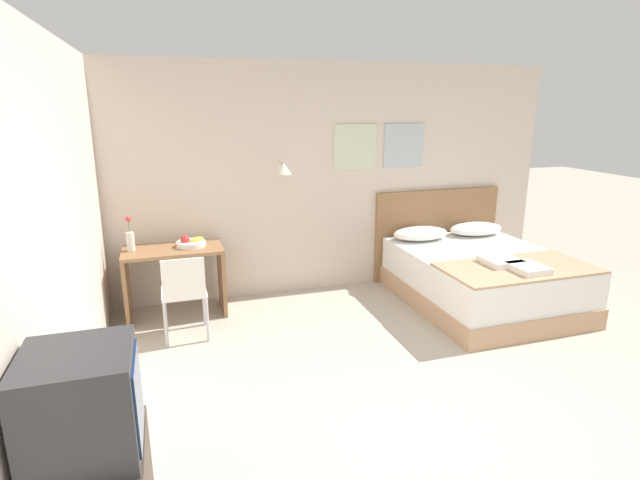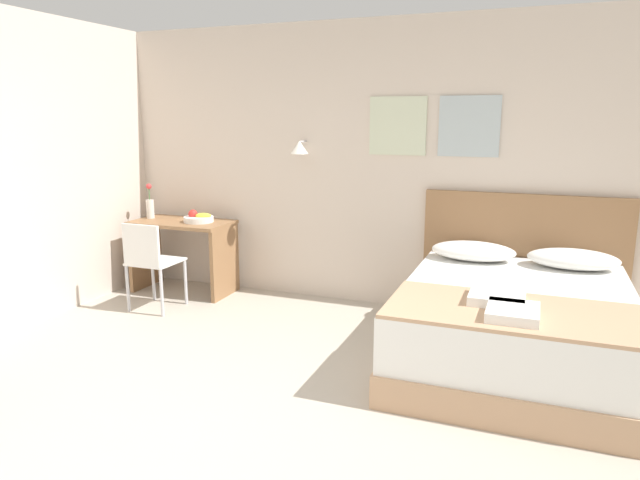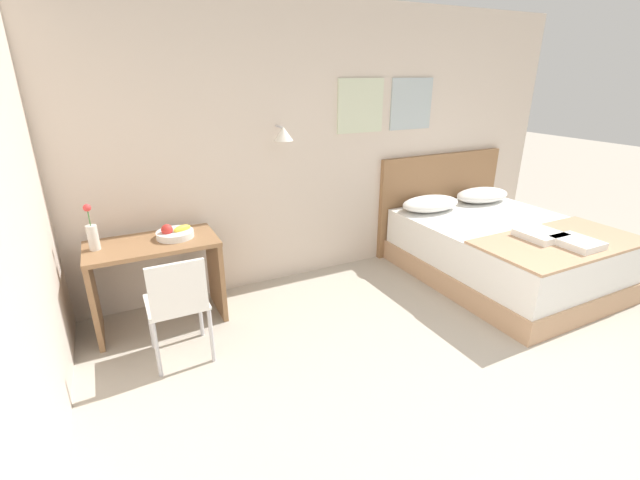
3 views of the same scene
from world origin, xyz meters
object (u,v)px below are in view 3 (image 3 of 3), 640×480
headboard (439,201)px  pillow_left (430,204)px  throw_blanket (561,242)px  desk (156,269)px  folded_towel_near_foot (540,235)px  folded_towel_mid_bed (577,243)px  desk_chair (178,301)px  flower_vase (92,234)px  pillow_right (482,195)px  fruit_bowl (175,233)px  bed (504,252)px

headboard → pillow_left: bearing=-144.0°
throw_blanket → desk: (-3.28, 1.28, -0.10)m
throw_blanket → folded_towel_near_foot: 0.18m
folded_towel_mid_bed → desk: desk is taller
desk_chair → flower_vase: bearing=125.4°
pillow_left → pillow_right: (0.78, 0.00, 0.00)m
pillow_right → fruit_bowl: size_ratio=2.33×
throw_blanket → flower_vase: (-3.68, 1.30, 0.27)m
pillow_right → throw_blanket: (-0.39, -1.30, -0.07)m
bed → desk: size_ratio=1.95×
pillow_right → flower_vase: flower_vase is taller
bed → headboard: (-0.00, 1.01, 0.28)m
folded_towel_mid_bed → fruit_bowl: fruit_bowl is taller
pillow_left → flower_vase: 3.30m
throw_blanket → folded_towel_mid_bed: bearing=-89.6°
headboard → pillow_left: 0.49m
pillow_right → folded_towel_near_foot: 1.26m
pillow_left → flower_vase: flower_vase is taller
folded_towel_near_foot → pillow_left: bearing=103.6°
flower_vase → throw_blanket: bearing=-19.5°
throw_blanket → folded_towel_near_foot: bearing=128.1°
bed → folded_towel_near_foot: bearing=-104.0°
bed → folded_towel_near_foot: size_ratio=5.58×
desk → desk_chair: size_ratio=1.20×
throw_blanket → desk_chair: 3.28m
throw_blanket → flower_vase: 3.92m
desk_chair → flower_vase: 0.89m
desk → fruit_bowl: fruit_bowl is taller
headboard → desk_chair: (-3.21, -0.94, -0.06)m
folded_towel_mid_bed → fruit_bowl: (-3.09, 1.43, 0.13)m
headboard → folded_towel_near_foot: bearing=-94.3°
flower_vase → pillow_right: bearing=-0.0°
fruit_bowl → desk_chair: bearing=-100.4°
headboard → fruit_bowl: size_ratio=5.72×
bed → desk: bearing=167.9°
pillow_right → desk: (-3.67, -0.02, -0.17)m
pillow_left → throw_blanket: 1.36m
folded_towel_mid_bed → desk_chair: desk_chair is taller
bed → folded_towel_mid_bed: (0.00, -0.71, 0.35)m
flower_vase → folded_towel_near_foot: bearing=-18.0°
headboard → desk_chair: size_ratio=2.04×
headboard → bed: bearing=-90.0°
folded_towel_near_foot → pillow_right: bearing=66.9°
headboard → folded_towel_near_foot: size_ratio=4.85×
desk_chair → headboard: bearing=16.3°
desk_chair → throw_blanket: bearing=-11.3°
throw_blanket → desk_chair: bearing=168.7°
pillow_right → desk_chair: size_ratio=0.83×
flower_vase → folded_towel_mid_bed: bearing=-21.3°
headboard → throw_blanket: (0.00, -1.58, 0.03)m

